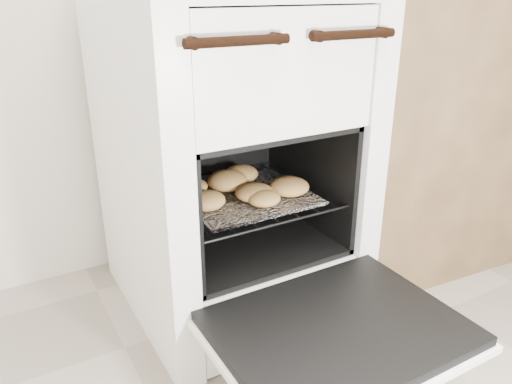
# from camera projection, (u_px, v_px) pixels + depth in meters

# --- Properties ---
(stove) EXTENTS (0.67, 0.74, 1.02)m
(stove) POSITION_uv_depth(u_px,v_px,m) (230.00, 158.00, 1.56)
(stove) COLOR white
(stove) RESTS_ON ground
(oven_door) EXTENTS (0.60, 0.47, 0.04)m
(oven_door) POSITION_uv_depth(u_px,v_px,m) (338.00, 331.00, 1.21)
(oven_door) COLOR black
(oven_door) RESTS_ON stove
(oven_rack) EXTENTS (0.49, 0.47, 0.01)m
(oven_rack) POSITION_uv_depth(u_px,v_px,m) (242.00, 196.00, 1.53)
(oven_rack) COLOR black
(oven_rack) RESTS_ON stove
(foil_sheet) EXTENTS (0.38, 0.33, 0.01)m
(foil_sheet) POSITION_uv_depth(u_px,v_px,m) (245.00, 196.00, 1.51)
(foil_sheet) COLOR white
(foil_sheet) RESTS_ON oven_rack
(baked_rolls) EXTENTS (0.40, 0.32, 0.06)m
(baked_rolls) POSITION_uv_depth(u_px,v_px,m) (243.00, 187.00, 1.51)
(baked_rolls) COLOR tan
(baked_rolls) RESTS_ON foil_sheet
(counter) EXTENTS (1.02, 0.72, 0.97)m
(counter) POSITION_uv_depth(u_px,v_px,m) (425.00, 128.00, 1.95)
(counter) COLOR brown
(counter) RESTS_ON ground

